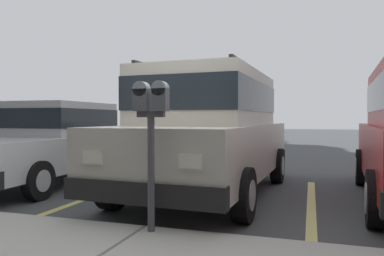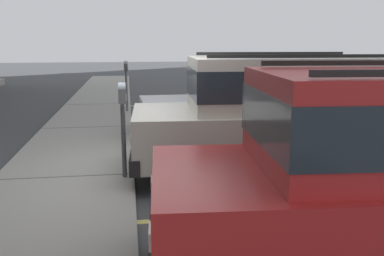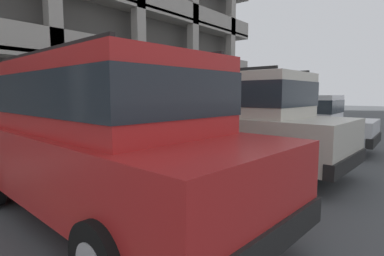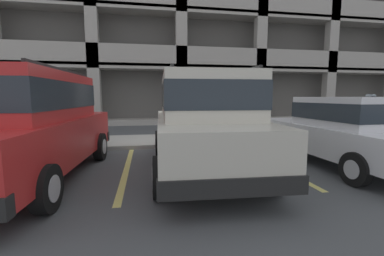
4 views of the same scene
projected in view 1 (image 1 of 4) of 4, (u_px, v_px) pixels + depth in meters
The scene contains 5 objects.
ground_plane at pixel (154, 236), 4.08m from camera, with size 80.00×80.00×0.10m.
parking_stall_lines at pixel (94, 196), 5.91m from camera, with size 13.25×4.80×0.01m.
silver_suv at pixel (210, 127), 6.10m from camera, with size 2.19×4.87×2.03m.
dark_hatchback at pixel (53, 140), 7.24m from camera, with size 1.93×4.53×1.54m.
parking_meter_near at pixel (151, 120), 3.67m from camera, with size 0.35×0.12×1.48m.
Camera 1 is at (-1.63, 3.72, 1.24)m, focal length 35.00 mm.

